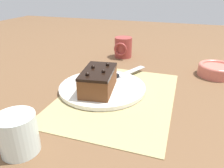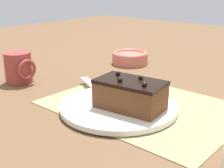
{
  "view_description": "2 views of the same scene",
  "coord_description": "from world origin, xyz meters",
  "px_view_note": "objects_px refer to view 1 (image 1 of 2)",
  "views": [
    {
      "loc": [
        0.58,
        0.18,
        0.32
      ],
      "look_at": [
        -0.01,
        -0.02,
        0.03
      ],
      "focal_mm": 35.0,
      "sensor_mm": 36.0,
      "label": 1
    },
    {
      "loc": [
        0.42,
        -0.59,
        0.3
      ],
      "look_at": [
        -0.04,
        -0.07,
        0.07
      ],
      "focal_mm": 50.0,
      "sensor_mm": 36.0,
      "label": 2
    }
  ],
  "objects_px": {
    "small_bowl": "(216,70)",
    "coffee_mug": "(123,47)",
    "chocolate_cake": "(98,80)",
    "cake_plate": "(102,87)",
    "drinking_glass": "(18,134)",
    "serving_knife": "(118,75)"
  },
  "relations": [
    {
      "from": "chocolate_cake",
      "to": "serving_knife",
      "type": "xyz_separation_m",
      "value": [
        -0.12,
        0.02,
        -0.03
      ]
    },
    {
      "from": "serving_knife",
      "to": "coffee_mug",
      "type": "relative_size",
      "value": 2.16
    },
    {
      "from": "small_bowl",
      "to": "coffee_mug",
      "type": "distance_m",
      "value": 0.42
    },
    {
      "from": "chocolate_cake",
      "to": "coffee_mug",
      "type": "bearing_deg",
      "value": -175.03
    },
    {
      "from": "chocolate_cake",
      "to": "small_bowl",
      "type": "height_order",
      "value": "chocolate_cake"
    },
    {
      "from": "drinking_glass",
      "to": "coffee_mug",
      "type": "height_order",
      "value": "coffee_mug"
    },
    {
      "from": "drinking_glass",
      "to": "serving_knife",
      "type": "bearing_deg",
      "value": 168.22
    },
    {
      "from": "cake_plate",
      "to": "coffee_mug",
      "type": "distance_m",
      "value": 0.37
    },
    {
      "from": "cake_plate",
      "to": "drinking_glass",
      "type": "relative_size",
      "value": 3.28
    },
    {
      "from": "drinking_glass",
      "to": "cake_plate",
      "type": "bearing_deg",
      "value": 169.42
    },
    {
      "from": "chocolate_cake",
      "to": "serving_knife",
      "type": "bearing_deg",
      "value": 168.4
    },
    {
      "from": "drinking_glass",
      "to": "small_bowl",
      "type": "xyz_separation_m",
      "value": [
        -0.58,
        0.43,
        -0.02
      ]
    },
    {
      "from": "cake_plate",
      "to": "coffee_mug",
      "type": "height_order",
      "value": "coffee_mug"
    },
    {
      "from": "chocolate_cake",
      "to": "small_bowl",
      "type": "distance_m",
      "value": 0.47
    },
    {
      "from": "chocolate_cake",
      "to": "drinking_glass",
      "type": "xyz_separation_m",
      "value": [
        0.29,
        -0.06,
        -0.01
      ]
    },
    {
      "from": "small_bowl",
      "to": "cake_plate",
      "type": "bearing_deg",
      "value": -55.22
    },
    {
      "from": "chocolate_cake",
      "to": "serving_knife",
      "type": "height_order",
      "value": "chocolate_cake"
    },
    {
      "from": "small_bowl",
      "to": "drinking_glass",
      "type": "bearing_deg",
      "value": -36.44
    },
    {
      "from": "serving_knife",
      "to": "drinking_glass",
      "type": "height_order",
      "value": "drinking_glass"
    },
    {
      "from": "chocolate_cake",
      "to": "drinking_glass",
      "type": "height_order",
      "value": "chocolate_cake"
    },
    {
      "from": "serving_knife",
      "to": "small_bowl",
      "type": "relative_size",
      "value": 1.51
    },
    {
      "from": "cake_plate",
      "to": "drinking_glass",
      "type": "bearing_deg",
      "value": -10.58
    }
  ]
}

